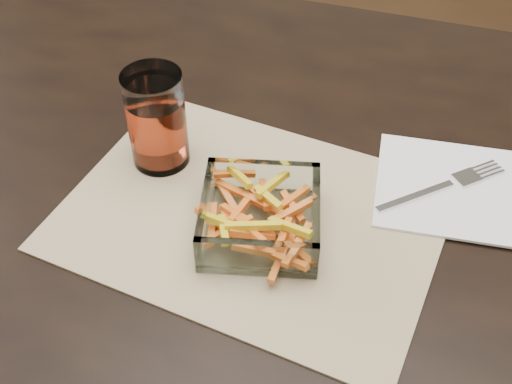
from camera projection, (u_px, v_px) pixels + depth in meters
dining_table at (332, 228)px, 0.89m from camera, size 1.60×0.90×0.75m
placemat at (252, 215)px, 0.79m from camera, size 0.49×0.38×0.00m
glass_bowl at (260, 218)px, 0.75m from camera, size 0.16×0.16×0.05m
tumbler at (157, 122)px, 0.82m from camera, size 0.08×0.08×0.13m
napkin at (446, 187)px, 0.82m from camera, size 0.19×0.19×0.00m
fork at (445, 186)px, 0.81m from camera, size 0.15×0.14×0.00m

